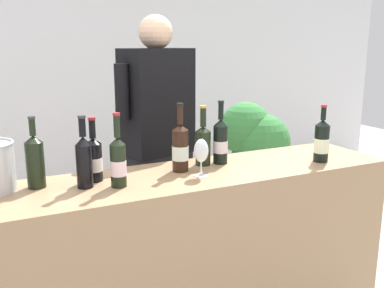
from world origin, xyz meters
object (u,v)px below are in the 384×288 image
(potted_shrub, at_px, (251,148))
(wine_bottle_3, at_px, (203,144))
(wine_bottle_7, at_px, (35,160))
(wine_bottle_5, at_px, (84,160))
(wine_bottle_6, at_px, (322,141))
(wine_bottle_2, at_px, (94,159))
(wine_bottle_4, at_px, (180,148))
(person_server, at_px, (158,165))
(wine_glass, at_px, (201,152))
(wine_bottle_8, at_px, (220,141))

(potted_shrub, bearing_deg, wine_bottle_3, -133.86)
(wine_bottle_3, xyz_separation_m, wine_bottle_7, (-0.85, -0.01, 0.01))
(wine_bottle_5, distance_m, wine_bottle_6, 1.27)
(wine_bottle_2, height_order, wine_bottle_7, wine_bottle_7)
(wine_bottle_4, xyz_separation_m, wine_bottle_6, (0.77, -0.17, -0.01))
(wine_bottle_4, xyz_separation_m, person_server, (0.07, 0.49, -0.22))
(wine_glass, xyz_separation_m, person_server, (0.01, 0.62, -0.22))
(wine_bottle_2, distance_m, potted_shrub, 1.95)
(wine_bottle_2, bearing_deg, wine_bottle_3, 2.28)
(wine_bottle_8, bearing_deg, wine_bottle_3, 173.90)
(wine_bottle_3, height_order, wine_glass, wine_bottle_3)
(wine_bottle_3, relative_size, wine_bottle_6, 1.02)
(wine_bottle_7, height_order, potted_shrub, wine_bottle_7)
(wine_bottle_5, xyz_separation_m, wine_bottle_7, (-0.20, 0.09, -0.00))
(wine_glass, relative_size, potted_shrub, 0.17)
(wine_glass, xyz_separation_m, potted_shrub, (1.11, 1.22, -0.37))
(potted_shrub, bearing_deg, wine_glass, -132.08)
(wine_bottle_2, relative_size, wine_bottle_4, 0.87)
(wine_bottle_2, xyz_separation_m, wine_bottle_3, (0.59, 0.02, 0.01))
(wine_bottle_3, relative_size, wine_glass, 1.70)
(wine_bottle_2, bearing_deg, wine_bottle_4, -4.05)
(wine_bottle_6, distance_m, person_server, 0.99)
(wine_bottle_8, xyz_separation_m, wine_glass, (-0.20, -0.17, 0.00))
(wine_bottle_2, relative_size, wine_bottle_7, 0.93)
(wine_bottle_3, xyz_separation_m, potted_shrub, (1.00, 1.04, -0.36))
(wine_bottle_8, xyz_separation_m, potted_shrub, (0.90, 1.05, -0.36))
(wine_bottle_3, relative_size, wine_bottle_7, 0.98)
(wine_bottle_6, bearing_deg, potted_shrub, 73.01)
(wine_bottle_8, bearing_deg, wine_bottle_7, 179.84)
(wine_bottle_4, relative_size, wine_bottle_5, 1.06)
(wine_glass, bearing_deg, wine_bottle_3, 60.38)
(wine_bottle_6, xyz_separation_m, wine_bottle_8, (-0.52, 0.21, 0.01))
(wine_bottle_3, relative_size, wine_bottle_5, 0.97)
(wine_bottle_6, height_order, person_server, person_server)
(wine_bottle_8, bearing_deg, wine_bottle_5, -173.08)
(wine_bottle_7, bearing_deg, wine_bottle_3, 0.54)
(wine_bottle_5, bearing_deg, wine_bottle_7, 154.69)
(wine_bottle_4, height_order, wine_bottle_8, wine_bottle_4)
(potted_shrub, bearing_deg, wine_bottle_7, -150.39)
(wine_bottle_8, relative_size, potted_shrub, 0.30)
(wine_bottle_3, relative_size, potted_shrub, 0.28)
(wine_bottle_6, relative_size, wine_bottle_7, 0.96)
(wine_glass, bearing_deg, wine_bottle_7, 166.90)
(wine_bottle_3, height_order, wine_bottle_6, wine_bottle_3)
(wine_bottle_7, height_order, wine_glass, wine_bottle_7)
(wine_bottle_3, relative_size, person_server, 0.18)
(wine_glass, bearing_deg, wine_bottle_4, 112.83)
(wine_bottle_8, bearing_deg, potted_shrub, 49.43)
(wine_bottle_2, xyz_separation_m, wine_bottle_4, (0.43, -0.03, 0.02))
(person_server, distance_m, potted_shrub, 1.26)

